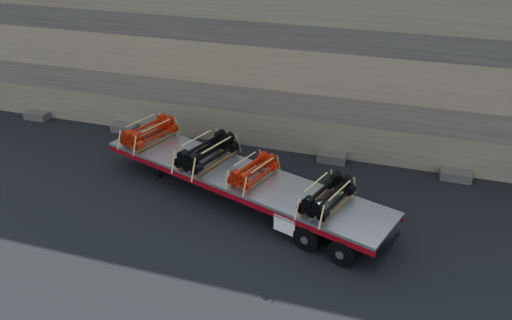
{
  "coord_description": "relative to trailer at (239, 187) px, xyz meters",
  "views": [
    {
      "loc": [
        4.49,
        -14.16,
        10.3
      ],
      "look_at": [
        -0.32,
        1.26,
        1.46
      ],
      "focal_mm": 35.0,
      "sensor_mm": 36.0,
      "label": 1
    }
  ],
  "objects": [
    {
      "name": "rock_wall",
      "position": [
        0.76,
        5.9,
        2.92
      ],
      "size": [
        44.0,
        3.0,
        7.0
      ],
      "primitive_type": "cube",
      "color": "#7A6B54",
      "rests_on": "ground"
    },
    {
      "name": "bundle_midfront",
      "position": [
        -1.43,
        0.47,
        1.0
      ],
      "size": [
        1.88,
        2.64,
        0.85
      ],
      "primitive_type": null,
      "rotation": [
        0.0,
        0.0,
        -0.32
      ],
      "color": "black",
      "rests_on": "trailer"
    },
    {
      "name": "bundle_rear",
      "position": [
        3.4,
        -1.13,
        0.95
      ],
      "size": [
        1.65,
        2.32,
        0.74
      ],
      "primitive_type": null,
      "rotation": [
        0.0,
        0.0,
        -0.32
      ],
      "color": "black",
      "rests_on": "trailer"
    },
    {
      "name": "bundle_midrear",
      "position": [
        0.61,
        -0.2,
        0.92
      ],
      "size": [
        1.49,
        2.09,
        0.67
      ],
      "primitive_type": null,
      "rotation": [
        0.0,
        0.0,
        -0.32
      ],
      "color": "#B01C09",
      "rests_on": "trailer"
    },
    {
      "name": "trailer",
      "position": [
        0.0,
        0.0,
        0.0
      ],
      "size": [
        11.74,
        5.78,
        1.16
      ],
      "primitive_type": null,
      "rotation": [
        0.0,
        0.0,
        -0.32
      ],
      "color": "#B7BAC0",
      "rests_on": "ground"
    },
    {
      "name": "ground",
      "position": [
        0.76,
        -0.6,
        -0.58
      ],
      "size": [
        120.0,
        120.0,
        0.0
      ],
      "primitive_type": "plane",
      "color": "black",
      "rests_on": "ground"
    },
    {
      "name": "bundle_front",
      "position": [
        -4.36,
        1.45,
        0.97
      ],
      "size": [
        1.73,
        2.42,
        0.78
      ],
      "primitive_type": null,
      "rotation": [
        0.0,
        0.0,
        -0.32
      ],
      "color": "#B01C09",
      "rests_on": "trailer"
    }
  ]
}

